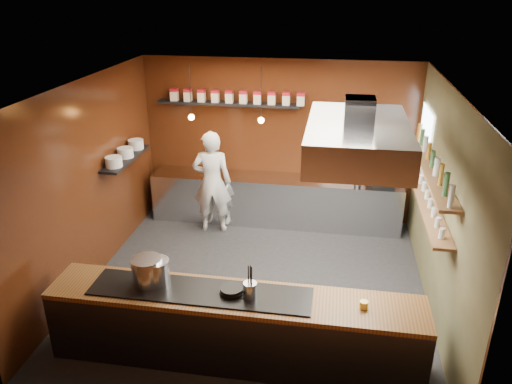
% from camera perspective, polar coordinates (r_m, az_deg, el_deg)
% --- Properties ---
extents(floor, '(5.00, 5.00, 0.00)m').
position_cam_1_polar(floor, '(7.68, 0.04, -10.58)').
color(floor, black).
rests_on(floor, ground).
extents(back_wall, '(5.00, 0.00, 5.00)m').
position_cam_1_polar(back_wall, '(9.28, 2.56, 5.83)').
color(back_wall, '#3B190A').
rests_on(back_wall, ground).
extents(left_wall, '(0.00, 5.00, 5.00)m').
position_cam_1_polar(left_wall, '(7.74, -18.55, 0.95)').
color(left_wall, '#3B190A').
rests_on(left_wall, ground).
extents(right_wall, '(0.00, 5.00, 5.00)m').
position_cam_1_polar(right_wall, '(7.04, 20.57, -1.58)').
color(right_wall, '#4D4A2C').
rests_on(right_wall, ground).
extents(ceiling, '(5.00, 5.00, 0.00)m').
position_cam_1_polar(ceiling, '(6.51, 0.04, 11.92)').
color(ceiling, silver).
rests_on(ceiling, back_wall).
extents(window_pane, '(0.00, 1.00, 1.00)m').
position_cam_1_polar(window_pane, '(8.46, 18.70, 5.69)').
color(window_pane, white).
rests_on(window_pane, right_wall).
extents(prep_counter, '(4.60, 0.65, 0.90)m').
position_cam_1_polar(prep_counter, '(9.35, 2.20, -0.92)').
color(prep_counter, silver).
rests_on(prep_counter, floor).
extents(pass_counter, '(4.40, 0.72, 0.94)m').
position_cam_1_polar(pass_counter, '(6.14, -2.51, -15.18)').
color(pass_counter, '#38383D').
rests_on(pass_counter, floor).
extents(tin_shelf, '(2.60, 0.26, 0.04)m').
position_cam_1_polar(tin_shelf, '(9.11, -3.19, 10.04)').
color(tin_shelf, black).
rests_on(tin_shelf, back_wall).
extents(plate_shelf, '(0.30, 1.40, 0.04)m').
position_cam_1_polar(plate_shelf, '(8.49, -14.64, 3.74)').
color(plate_shelf, black).
rests_on(plate_shelf, left_wall).
extents(bottle_shelf_upper, '(0.26, 2.80, 0.04)m').
position_cam_1_polar(bottle_shelf_upper, '(7.13, 19.38, 2.56)').
color(bottle_shelf_upper, brown).
rests_on(bottle_shelf_upper, right_wall).
extents(bottle_shelf_lower, '(0.26, 2.80, 0.04)m').
position_cam_1_polar(bottle_shelf_lower, '(7.30, 18.90, -0.89)').
color(bottle_shelf_lower, brown).
rests_on(bottle_shelf_lower, right_wall).
extents(extractor_hood, '(1.20, 2.00, 0.72)m').
position_cam_1_polar(extractor_hood, '(6.16, 11.50, 6.05)').
color(extractor_hood, '#38383D').
rests_on(extractor_hood, ceiling).
extents(pendant_left, '(0.10, 0.10, 0.95)m').
position_cam_1_polar(pendant_left, '(8.63, -7.41, 8.80)').
color(pendant_left, black).
rests_on(pendant_left, ceiling).
extents(pendant_right, '(0.10, 0.10, 0.95)m').
position_cam_1_polar(pendant_right, '(8.37, 0.59, 8.53)').
color(pendant_right, black).
rests_on(pendant_right, ceiling).
extents(storage_tins, '(2.43, 0.13, 0.22)m').
position_cam_1_polar(storage_tins, '(9.05, -2.26, 10.83)').
color(storage_tins, beige).
rests_on(storage_tins, tin_shelf).
extents(plate_stacks, '(0.26, 1.16, 0.16)m').
position_cam_1_polar(plate_stacks, '(8.46, -14.71, 4.38)').
color(plate_stacks, silver).
rests_on(plate_stacks, plate_shelf).
extents(bottles, '(0.06, 2.66, 0.24)m').
position_cam_1_polar(bottles, '(7.08, 19.53, 3.62)').
color(bottles, silver).
rests_on(bottles, bottle_shelf_upper).
extents(wine_glasses, '(0.07, 2.37, 0.13)m').
position_cam_1_polar(wine_glasses, '(7.26, 18.98, -0.27)').
color(wine_glasses, silver).
rests_on(wine_glasses, bottle_shelf_lower).
extents(stockpot_large, '(0.42, 0.42, 0.31)m').
position_cam_1_polar(stockpot_large, '(6.06, -11.34, -8.94)').
color(stockpot_large, silver).
rests_on(stockpot_large, pass_counter).
extents(stockpot_small, '(0.48, 0.48, 0.34)m').
position_cam_1_polar(stockpot_small, '(6.07, -12.32, -8.84)').
color(stockpot_small, silver).
rests_on(stockpot_small, pass_counter).
extents(utensil_crock, '(0.17, 0.17, 0.20)m').
position_cam_1_polar(utensil_crock, '(5.73, -0.68, -11.20)').
color(utensil_crock, '#B7B9BF').
rests_on(utensil_crock, pass_counter).
extents(frying_pan, '(0.45, 0.28, 0.07)m').
position_cam_1_polar(frying_pan, '(5.85, -2.78, -11.17)').
color(frying_pan, black).
rests_on(frying_pan, pass_counter).
extents(butter_jar, '(0.12, 0.12, 0.09)m').
position_cam_1_polar(butter_jar, '(5.77, 12.22, -12.47)').
color(butter_jar, yellow).
rests_on(butter_jar, pass_counter).
extents(espresso_machine, '(0.49, 0.48, 0.39)m').
position_cam_1_polar(espresso_machine, '(9.09, 14.17, 2.03)').
color(espresso_machine, black).
rests_on(espresso_machine, prep_counter).
extents(chef, '(0.74, 0.54, 1.88)m').
position_cam_1_polar(chef, '(8.90, -5.05, 1.14)').
color(chef, white).
rests_on(chef, floor).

